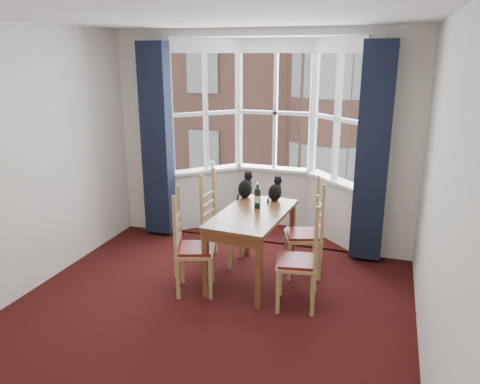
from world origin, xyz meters
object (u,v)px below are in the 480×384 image
at_px(chair_left_near, 187,250).
at_px(chair_right_far, 311,236).
at_px(wine_bottle, 257,197).
at_px(candle_tall, 212,166).
at_px(chair_right_near, 306,264).
at_px(cat_left, 246,187).
at_px(dining_table, 253,222).
at_px(cat_right, 275,191).
at_px(chair_left_far, 215,224).

bearing_deg(chair_left_near, chair_right_far, 34.97).
relative_size(chair_left_near, wine_bottle, 3.12).
distance_m(wine_bottle, candle_tall, 1.68).
height_order(chair_right_near, chair_right_far, same).
bearing_deg(cat_left, wine_bottle, -55.55).
relative_size(chair_left_near, chair_right_far, 1.00).
bearing_deg(chair_right_near, dining_table, 148.26).
bearing_deg(wine_bottle, chair_right_far, 16.33).
height_order(chair_left_near, cat_right, cat_right).
relative_size(chair_right_near, cat_right, 3.03).
bearing_deg(chair_right_near, chair_right_far, 96.05).
bearing_deg(candle_tall, cat_right, -39.05).
xyz_separation_m(chair_left_far, candle_tall, (-0.47, 1.13, 0.46)).
bearing_deg(cat_right, chair_left_near, -125.28).
distance_m(cat_right, wine_bottle, 0.37).
bearing_deg(chair_right_far, candle_tall, 145.59).
distance_m(chair_left_near, chair_right_near, 1.27).
relative_size(chair_right_near, wine_bottle, 3.12).
distance_m(dining_table, wine_bottle, 0.29).
distance_m(chair_right_near, cat_left, 1.42).
xyz_separation_m(chair_right_near, candle_tall, (-1.73, 1.90, 0.46)).
distance_m(dining_table, chair_left_far, 0.71).
distance_m(chair_right_far, wine_bottle, 0.77).
distance_m(chair_right_near, candle_tall, 2.61).
distance_m(cat_left, wine_bottle, 0.45).
relative_size(chair_right_far, cat_left, 2.81).
bearing_deg(cat_right, cat_left, 176.60).
relative_size(wine_bottle, candle_tall, 2.48).
xyz_separation_m(chair_left_near, cat_right, (0.72, 1.01, 0.45)).
xyz_separation_m(dining_table, candle_tall, (-1.05, 1.47, 0.24)).
distance_m(chair_left_far, chair_right_near, 1.48).
relative_size(cat_right, wine_bottle, 1.03).
relative_size(chair_right_near, chair_right_far, 1.00).
xyz_separation_m(chair_left_near, chair_left_far, (0.01, 0.84, 0.00)).
height_order(cat_right, wine_bottle, cat_right).
distance_m(chair_right_near, wine_bottle, 1.01).
height_order(cat_left, candle_tall, cat_left).
xyz_separation_m(chair_left_near, wine_bottle, (0.59, 0.66, 0.46)).
distance_m(chair_right_far, cat_right, 0.68).
bearing_deg(chair_left_near, cat_left, 71.93).
bearing_deg(chair_right_far, chair_left_far, 179.74).
bearing_deg(chair_left_far, cat_left, 30.38).
relative_size(chair_right_near, cat_left, 2.81).
bearing_deg(chair_right_near, chair_left_far, 148.76).
height_order(chair_right_near, wine_bottle, wine_bottle).
bearing_deg(wine_bottle, cat_right, 71.05).
distance_m(dining_table, cat_left, 0.64).
height_order(chair_left_far, wine_bottle, wine_bottle).
distance_m(chair_left_near, wine_bottle, 1.00).
relative_size(chair_left_far, chair_right_far, 1.00).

